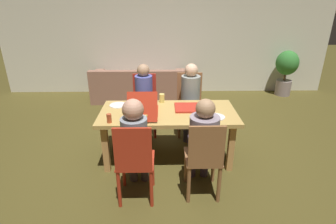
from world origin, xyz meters
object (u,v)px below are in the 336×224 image
chair_3 (204,158)px  person_3 (203,137)px  drinking_glass_0 (145,118)px  pizza_box_0 (187,108)px  plate_1 (216,117)px  chair_1 (135,161)px  dining_table (168,117)px  pizza_box_1 (144,110)px  person_1 (135,139)px  person_0 (191,95)px  potted_plant (286,69)px  chair_2 (145,101)px  couch (139,88)px  drinking_glass_2 (109,118)px  person_2 (144,96)px  drinking_glass_1 (162,98)px  plate_0 (118,105)px  chair_0 (190,102)px

chair_3 → person_3: person_3 is taller
drinking_glass_0 → pizza_box_0: bearing=38.1°
plate_1 → chair_1: bearing=-144.4°
dining_table → pizza_box_1: (-0.33, -0.06, 0.14)m
person_1 → chair_3: size_ratio=1.25×
person_0 → potted_plant: size_ratio=1.15×
chair_2 → plate_1: size_ratio=4.19×
couch → drinking_glass_2: bearing=-92.8°
person_3 → potted_plant: (2.41, 3.40, -0.07)m
chair_1 → plate_1: bearing=35.6°
person_1 → plate_1: bearing=29.3°
chair_2 → person_2: bearing=-90.0°
chair_1 → drinking_glass_1: bearing=77.1°
plate_1 → person_3: bearing=-115.4°
person_1 → person_3: bearing=4.6°
dining_table → drinking_glass_0: size_ratio=18.09×
dining_table → plate_0: size_ratio=7.55×
chair_2 → pizza_box_0: 1.01m
person_3 → potted_plant: person_3 is taller
drinking_glass_0 → plate_0: bearing=126.6°
chair_1 → plate_0: 1.21m
dining_table → person_0: (0.38, 0.71, 0.07)m
drinking_glass_0 → potted_plant: bearing=44.6°
person_1 → drinking_glass_1: bearing=75.4°
chair_2 → couch: chair_2 is taller
drinking_glass_0 → couch: (-0.31, 2.78, -0.50)m
drinking_glass_1 → plate_0: bearing=-169.4°
person_3 → drinking_glass_2: person_3 is taller
dining_table → person_2: size_ratio=1.54×
pizza_box_1 → drinking_glass_1: (0.24, 0.42, 0.01)m
dining_table → pizza_box_0: size_ratio=5.36×
person_2 → person_0: bearing=1.4°
chair_2 → drinking_glass_0: chair_2 is taller
potted_plant → chair_1: bearing=-131.2°
chair_0 → dining_table: bearing=-113.6°
pizza_box_0 → drinking_glass_2: 1.10m
person_2 → drinking_glass_2: person_2 is taller
person_0 → chair_2: (-0.76, 0.15, -0.16)m
person_1 → drinking_glass_1: 1.15m
pizza_box_1 → plate_1: bearing=-8.5°
pizza_box_0 → pizza_box_1: (-0.60, -0.17, 0.04)m
person_2 → plate_0: 0.57m
chair_0 → drinking_glass_1: size_ratio=7.70×
person_2 → pizza_box_0: (0.65, -0.59, 0.03)m
dining_table → drinking_glass_2: (-0.74, -0.34, 0.14)m
chair_2 → pizza_box_1: (0.05, -0.92, 0.22)m
dining_table → person_3: (0.38, -0.70, 0.06)m
person_0 → pizza_box_1: (-0.71, -0.78, 0.06)m
chair_0 → drinking_glass_1: (-0.47, -0.52, 0.26)m
chair_3 → pizza_box_0: size_ratio=2.79×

